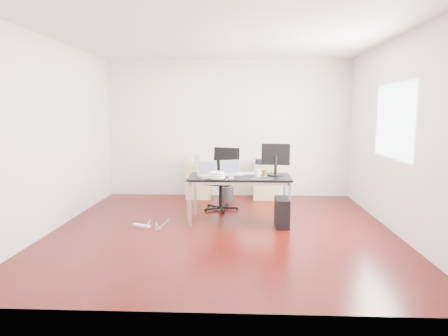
{
  "coord_description": "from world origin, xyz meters",
  "views": [
    {
      "loc": [
        0.28,
        -5.76,
        1.74
      ],
      "look_at": [
        0.0,
        0.55,
        0.85
      ],
      "focal_mm": 32.0,
      "sensor_mm": 36.0,
      "label": 1
    }
  ],
  "objects_px": {
    "filing_cabinet_left": "(199,181)",
    "desk": "(240,179)",
    "office_chair": "(223,176)",
    "pc_tower": "(282,212)",
    "filing_cabinet_right": "(266,181)"
  },
  "relations": [
    {
      "from": "desk",
      "to": "filing_cabinet_right",
      "type": "bearing_deg",
      "value": 73.27
    },
    {
      "from": "desk",
      "to": "filing_cabinet_left",
      "type": "relative_size",
      "value": 2.29
    },
    {
      "from": "desk",
      "to": "filing_cabinet_right",
      "type": "height_order",
      "value": "desk"
    },
    {
      "from": "office_chair",
      "to": "filing_cabinet_left",
      "type": "bearing_deg",
      "value": 141.21
    },
    {
      "from": "pc_tower",
      "to": "filing_cabinet_left",
      "type": "bearing_deg",
      "value": 125.89
    },
    {
      "from": "office_chair",
      "to": "filing_cabinet_right",
      "type": "bearing_deg",
      "value": 70.65
    },
    {
      "from": "office_chair",
      "to": "pc_tower",
      "type": "distance_m",
      "value": 1.5
    },
    {
      "from": "filing_cabinet_left",
      "to": "pc_tower",
      "type": "distance_m",
      "value": 2.51
    },
    {
      "from": "desk",
      "to": "pc_tower",
      "type": "distance_m",
      "value": 0.85
    },
    {
      "from": "desk",
      "to": "office_chair",
      "type": "distance_m",
      "value": 0.86
    },
    {
      "from": "office_chair",
      "to": "filing_cabinet_right",
      "type": "distance_m",
      "value": 1.28
    },
    {
      "from": "office_chair",
      "to": "filing_cabinet_right",
      "type": "relative_size",
      "value": 1.54
    },
    {
      "from": "filing_cabinet_left",
      "to": "filing_cabinet_right",
      "type": "distance_m",
      "value": 1.35
    },
    {
      "from": "pc_tower",
      "to": "office_chair",
      "type": "bearing_deg",
      "value": 131.14
    },
    {
      "from": "filing_cabinet_left",
      "to": "desk",
      "type": "bearing_deg",
      "value": -64.52
    }
  ]
}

